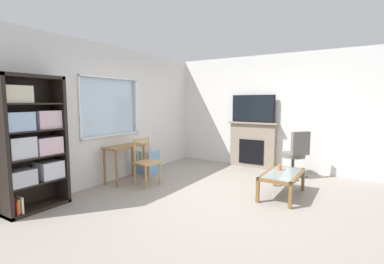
% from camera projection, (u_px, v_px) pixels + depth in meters
% --- Properties ---
extents(ground, '(5.96, 5.75, 0.02)m').
position_uv_depth(ground, '(220.00, 198.00, 4.69)').
color(ground, '#9E9389').
extents(wall_back_with_window, '(4.96, 0.15, 2.70)m').
position_uv_depth(wall_back_with_window, '(119.00, 115.00, 5.81)').
color(wall_back_with_window, silver).
rests_on(wall_back_with_window, ground).
extents(wall_right, '(0.12, 4.95, 2.70)m').
position_uv_depth(wall_right, '(267.00, 112.00, 6.69)').
color(wall_right, silver).
rests_on(wall_right, ground).
extents(bookshelf, '(0.90, 0.38, 1.99)m').
position_uv_depth(bookshelf, '(31.00, 143.00, 4.06)').
color(bookshelf, black).
rests_on(bookshelf, ground).
extents(desk_under_window, '(0.86, 0.43, 0.73)m').
position_uv_depth(desk_under_window, '(125.00, 152.00, 5.53)').
color(desk_under_window, olive).
rests_on(desk_under_window, ground).
extents(wooden_chair, '(0.48, 0.47, 0.90)m').
position_uv_depth(wooden_chair, '(146.00, 161.00, 5.32)').
color(wooden_chair, tan).
rests_on(wooden_chair, ground).
extents(plastic_drawer_unit, '(0.35, 0.40, 0.52)m').
position_uv_depth(plastic_drawer_unit, '(148.00, 162.00, 6.23)').
color(plastic_drawer_unit, '#72ADDB').
rests_on(plastic_drawer_unit, ground).
extents(fireplace, '(0.26, 1.21, 1.11)m').
position_uv_depth(fireplace, '(253.00, 145.00, 6.80)').
color(fireplace, gray).
rests_on(fireplace, ground).
extents(tv, '(0.06, 1.04, 0.65)m').
position_uv_depth(tv, '(253.00, 109.00, 6.69)').
color(tv, black).
rests_on(tv, fireplace).
extents(office_chair, '(0.63, 0.61, 1.00)m').
position_uv_depth(office_chair, '(296.00, 152.00, 5.78)').
color(office_chair, slate).
rests_on(office_chair, ground).
extents(coffee_table, '(1.06, 0.55, 0.40)m').
position_uv_depth(coffee_table, '(282.00, 176.00, 4.71)').
color(coffee_table, '#8C9E99').
rests_on(coffee_table, ground).
extents(sippy_cup, '(0.07, 0.07, 0.09)m').
position_uv_depth(sippy_cup, '(279.00, 167.00, 4.90)').
color(sippy_cup, orange).
rests_on(sippy_cup, coffee_table).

